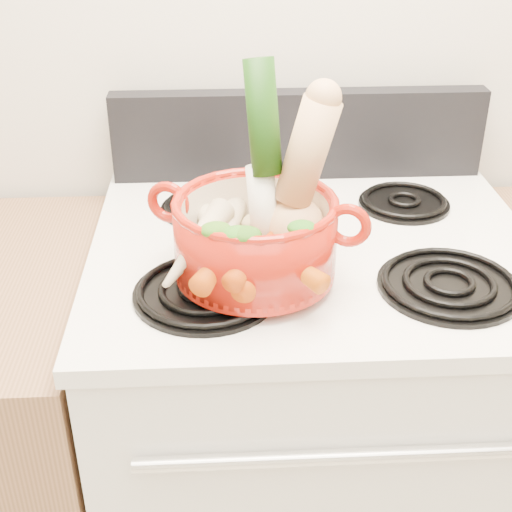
{
  "coord_description": "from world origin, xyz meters",
  "views": [
    {
      "loc": [
        -0.16,
        0.31,
        1.55
      ],
      "look_at": [
        -0.11,
        1.26,
        1.01
      ],
      "focal_mm": 50.0,
      "sensor_mm": 36.0,
      "label": 1
    }
  ],
  "objects": [
    {
      "name": "burner_back_left",
      "position": [
        -0.19,
        1.54,
        0.96
      ],
      "size": [
        0.17,
        0.17,
        0.02
      ],
      "primitive_type": "cylinder",
      "color": "black",
      "rests_on": "cooktop"
    },
    {
      "name": "burner_front_right",
      "position": [
        0.19,
        1.24,
        0.96
      ],
      "size": [
        0.22,
        0.22,
        0.02
      ],
      "primitive_type": "cylinder",
      "color": "black",
      "rests_on": "cooktop"
    },
    {
      "name": "dutch_oven",
      "position": [
        -0.11,
        1.28,
        1.03
      ],
      "size": [
        0.32,
        0.32,
        0.12
      ],
      "primitive_type": "cylinder",
      "rotation": [
        0.0,
        0.0,
        -0.34
      ],
      "color": "#9B160A",
      "rests_on": "burner_front_left"
    },
    {
      "name": "ginger",
      "position": [
        -0.09,
        1.34,
        1.02
      ],
      "size": [
        0.09,
        0.07,
        0.05
      ],
      "primitive_type": "ellipsoid",
      "rotation": [
        0.0,
        0.0,
        -0.08
      ],
      "color": "tan",
      "rests_on": "dutch_oven"
    },
    {
      "name": "pot_handle_left",
      "position": [
        -0.24,
        1.32,
        1.07
      ],
      "size": [
        0.07,
        0.04,
        0.07
      ],
      "primitive_type": "torus",
      "rotation": [
        1.57,
        0.0,
        -0.34
      ],
      "color": "#9B160A",
      "rests_on": "dutch_oven"
    },
    {
      "name": "control_backsplash",
      "position": [
        0.0,
        1.7,
        1.04
      ],
      "size": [
        0.76,
        0.05,
        0.18
      ],
      "primitive_type": "cube",
      "color": "black",
      "rests_on": "cooktop"
    },
    {
      "name": "stove_body",
      "position": [
        0.0,
        1.4,
        0.46
      ],
      "size": [
        0.76,
        0.65,
        0.92
      ],
      "primitive_type": "cube",
      "color": "silver",
      "rests_on": "floor"
    },
    {
      "name": "burner_back_right",
      "position": [
        0.19,
        1.54,
        0.96
      ],
      "size": [
        0.17,
        0.17,
        0.02
      ],
      "primitive_type": "cylinder",
      "color": "black",
      "rests_on": "cooktop"
    },
    {
      "name": "parsnip_3",
      "position": [
        -0.2,
        1.25,
        1.04
      ],
      "size": [
        0.13,
        0.2,
        0.06
      ],
      "primitive_type": "cone",
      "rotation": [
        1.66,
        0.0,
        -0.43
      ],
      "color": "beige",
      "rests_on": "dutch_oven"
    },
    {
      "name": "carrot_3",
      "position": [
        -0.12,
        1.21,
        1.03
      ],
      "size": [
        0.1,
        0.15,
        0.04
      ],
      "primitive_type": "cone",
      "rotation": [
        1.66,
        0.0,
        -0.46
      ],
      "color": "#CD430A",
      "rests_on": "dutch_oven"
    },
    {
      "name": "leek",
      "position": [
        -0.1,
        1.3,
        1.15
      ],
      "size": [
        0.09,
        0.12,
        0.32
      ],
      "primitive_type": "cylinder",
      "rotation": [
        -0.21,
        0.0,
        0.37
      ],
      "color": "silver",
      "rests_on": "dutch_oven"
    },
    {
      "name": "carrot_0",
      "position": [
        -0.12,
        1.24,
        1.01
      ],
      "size": [
        0.07,
        0.18,
        0.05
      ],
      "primitive_type": "cone",
      "rotation": [
        1.66,
        0.0,
        -0.22
      ],
      "color": "#C44909",
      "rests_on": "dutch_oven"
    },
    {
      "name": "cooktop",
      "position": [
        0.0,
        1.4,
        0.93
      ],
      "size": [
        0.78,
        0.67,
        0.03
      ],
      "primitive_type": "cube",
      "color": "silver",
      "rests_on": "stove_body"
    },
    {
      "name": "parsnip_0",
      "position": [
        -0.16,
        1.3,
        1.02
      ],
      "size": [
        0.09,
        0.25,
        0.07
      ],
      "primitive_type": "cone",
      "rotation": [
        1.66,
        0.0,
        -0.18
      ],
      "color": "beige",
      "rests_on": "dutch_oven"
    },
    {
      "name": "carrot_2",
      "position": [
        -0.07,
        1.22,
        1.02
      ],
      "size": [
        0.13,
        0.16,
        0.05
      ],
      "primitive_type": "cone",
      "rotation": [
        1.66,
        0.0,
        0.63
      ],
      "color": "#DC580B",
      "rests_on": "dutch_oven"
    },
    {
      "name": "pot_handle_right",
      "position": [
        0.02,
        1.23,
        1.07
      ],
      "size": [
        0.07,
        0.04,
        0.07
      ],
      "primitive_type": "torus",
      "rotation": [
        1.57,
        0.0,
        -0.34
      ],
      "color": "#9B160A",
      "rests_on": "dutch_oven"
    },
    {
      "name": "carrot_1",
      "position": [
        -0.16,
        1.23,
        1.02
      ],
      "size": [
        0.1,
        0.17,
        0.05
      ],
      "primitive_type": "cone",
      "rotation": [
        1.66,
        0.0,
        -0.41
      ],
      "color": "#C94A0A",
      "rests_on": "dutch_oven"
    },
    {
      "name": "squash",
      "position": [
        -0.05,
        1.3,
        1.12
      ],
      "size": [
        0.18,
        0.13,
        0.27
      ],
      "primitive_type": null,
      "rotation": [
        0.0,
        0.25,
        -0.16
      ],
      "color": "tan",
      "rests_on": "dutch_oven"
    },
    {
      "name": "oven_handle",
      "position": [
        0.0,
        1.06,
        0.78
      ],
      "size": [
        0.6,
        0.02,
        0.02
      ],
      "primitive_type": "cylinder",
      "rotation": [
        0.0,
        1.57,
        0.0
      ],
      "color": "silver",
      "rests_on": "stove_body"
    },
    {
      "name": "burner_front_left",
      "position": [
        -0.19,
        1.24,
        0.96
      ],
      "size": [
        0.22,
        0.22,
        0.02
      ],
      "primitive_type": "cylinder",
      "color": "black",
      "rests_on": "cooktop"
    },
    {
      "name": "parsnip_2",
      "position": [
        -0.17,
        1.31,
        1.03
      ],
      "size": [
        0.11,
        0.2,
        0.06
      ],
      "primitive_type": "cone",
      "rotation": [
        1.66,
        0.0,
        0.34
      ],
      "color": "beige",
      "rests_on": "dutch_oven"
    },
    {
      "name": "parsnip_1",
      "position": [
        -0.2,
        1.27,
        1.02
      ],
      "size": [
        0.12,
        0.18,
        0.05
      ],
      "primitive_type": "cone",
      "rotation": [
        1.66,
        0.0,
        -0.45
      ],
      "color": "beige",
      "rests_on": "dutch_oven"
    }
  ]
}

